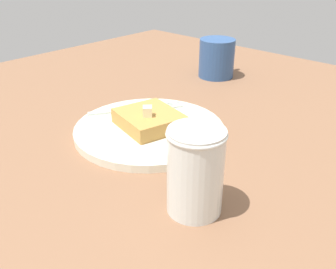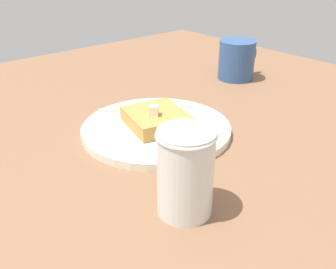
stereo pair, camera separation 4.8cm
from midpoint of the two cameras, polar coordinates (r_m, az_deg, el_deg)
name	(u,v)px [view 2 (the right image)]	position (r cm, az deg, el deg)	size (l,w,h in cm)	color
table_surface	(159,166)	(51.40, 1.23, -4.91)	(122.46, 122.46, 1.87)	brown
plate	(156,128)	(57.98, 0.55, 0.87)	(23.05, 23.05, 1.18)	silver
toast_slice_center	(156,119)	(57.27, 0.56, 2.36)	(8.30, 9.27, 2.28)	#B4833E
butter_pat_primary	(154,110)	(55.44, 0.29, 3.63)	(1.49, 1.34, 1.49)	beige
fork	(153,108)	(63.72, -0.22, 4.08)	(14.29, 9.76, 0.36)	silver
syrup_jar	(185,175)	(39.69, 6.13, -6.32)	(6.32, 6.32, 9.77)	#5B2D07
coffee_mug	(237,60)	(83.13, 12.15, 11.06)	(10.33, 7.60, 8.20)	#2E5087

